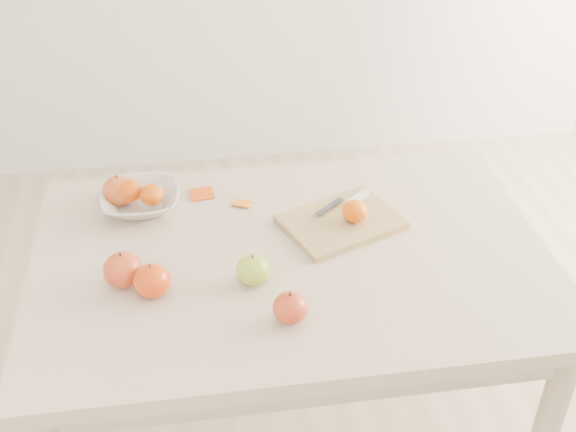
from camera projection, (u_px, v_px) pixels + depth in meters
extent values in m
cube|color=beige|center=(291.00, 259.00, 1.69)|extent=(1.20, 0.80, 0.04)
cylinder|color=#BCAA8E|center=(92.00, 306.00, 2.12)|extent=(0.06, 0.06, 0.71)
cylinder|color=#BCAA8E|center=(445.00, 271.00, 2.25)|extent=(0.06, 0.06, 0.71)
cube|color=tan|center=(341.00, 222.00, 1.77)|extent=(0.33, 0.29, 0.02)
ellipsoid|color=#DA5707|center=(355.00, 211.00, 1.74)|extent=(0.06, 0.06, 0.05)
imported|color=silver|center=(141.00, 200.00, 1.82)|extent=(0.20, 0.20, 0.05)
ellipsoid|color=#DE4F07|center=(130.00, 191.00, 1.81)|extent=(0.06, 0.06, 0.06)
ellipsoid|color=#E55B08|center=(152.00, 195.00, 1.80)|extent=(0.06, 0.06, 0.05)
cube|color=#C8430E|center=(202.00, 195.00, 1.88)|extent=(0.06, 0.05, 0.01)
cube|color=orange|center=(243.00, 204.00, 1.85)|extent=(0.06, 0.05, 0.01)
cube|color=white|center=(358.00, 198.00, 1.83)|extent=(0.07, 0.06, 0.01)
cube|color=#3B3D43|center=(330.00, 206.00, 1.80)|extent=(0.08, 0.07, 0.00)
ellipsoid|color=#6B9D18|center=(253.00, 270.00, 1.58)|extent=(0.08, 0.08, 0.07)
ellipsoid|color=maroon|center=(290.00, 308.00, 1.48)|extent=(0.07, 0.07, 0.07)
ellipsoid|color=maroon|center=(123.00, 270.00, 1.57)|extent=(0.09, 0.09, 0.08)
ellipsoid|color=#A60704|center=(152.00, 281.00, 1.54)|extent=(0.08, 0.08, 0.07)
ellipsoid|color=maroon|center=(119.00, 191.00, 1.83)|extent=(0.09, 0.09, 0.08)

